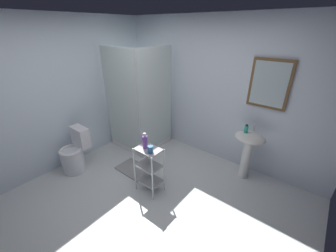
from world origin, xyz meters
The scene contains 12 objects.
ground_plane centered at (0.00, 0.00, -0.01)m, with size 4.20×4.20×0.02m, color silver.
wall_back centered at (0.01, 1.85, 1.25)m, with size 4.20×0.14×2.50m.
wall_left centered at (-1.85, 0.00, 1.25)m, with size 0.10×4.20×2.50m, color silver.
shower_stall centered at (-1.18, 1.18, 0.46)m, with size 0.92×0.92×2.00m.
pedestal_sink centered at (0.89, 1.52, 0.58)m, with size 0.46×0.37×0.81m.
sink_faucet centered at (0.89, 1.64, 0.86)m, with size 0.03×0.03×0.10m, color silver.
toilet centered at (-1.48, -0.13, 0.31)m, with size 0.37×0.49×0.76m.
storage_cart centered at (-0.12, 0.30, 0.44)m, with size 0.38×0.28×0.74m.
hand_soap_bottle centered at (0.81, 1.53, 0.87)m, with size 0.06×0.06×0.13m.
conditioner_bottle_purple centered at (-0.17, 0.30, 0.84)m, with size 0.07×0.07×0.24m.
rinse_cup centered at (-0.03, 0.25, 0.79)m, with size 0.08×0.08×0.11m, color #3870B2.
bath_mat centered at (-0.68, 0.48, 0.01)m, with size 0.60×0.40×0.02m, color gray.
Camera 1 is at (1.65, -1.45, 2.30)m, focal length 22.04 mm.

